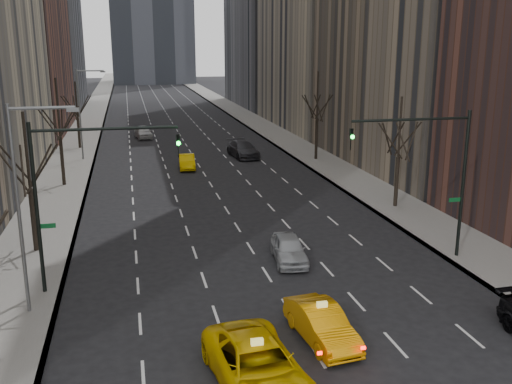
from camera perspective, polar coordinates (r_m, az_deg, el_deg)
sidewalk_left at (r=85.41m, az=-16.51°, el=6.28°), size 4.50×320.00×0.15m
sidewalk_right at (r=87.27m, az=-0.15°, el=7.03°), size 4.50×320.00×0.15m
tree_lw_b at (r=33.81m, az=-21.64°, el=0.29°), size 3.36×3.50×7.82m
tree_lw_c at (r=49.33m, az=-18.98°, el=5.11°), size 3.36×3.50×8.74m
tree_lw_d at (r=67.15m, az=-17.41°, el=7.12°), size 3.36×3.50×7.36m
tree_rw_b at (r=41.62m, az=14.03°, el=3.40°), size 3.36×3.50×7.82m
tree_rw_c at (r=58.00m, az=6.10°, el=7.11°), size 3.36×3.50×8.74m
traffic_mast_left at (r=27.24m, az=-17.80°, el=1.21°), size 6.69×0.39×8.00m
traffic_mast_right at (r=31.30m, az=17.58°, el=2.89°), size 6.69×0.39×8.00m
streetlight_near at (r=25.51m, az=-22.05°, el=0.27°), size 2.83×0.22×9.00m
streetlight_far at (r=59.90m, az=-16.93°, el=8.33°), size 2.83×0.22×9.00m
taxi_suv at (r=20.21m, az=0.17°, el=-17.10°), size 3.36×6.24×1.66m
taxi_sedan at (r=23.27m, az=6.56°, el=-12.96°), size 2.05×4.56×1.45m
silver_sedan_ahead at (r=31.05m, az=3.31°, el=-5.69°), size 2.16×4.36×1.43m
far_taxi at (r=54.50m, az=-6.92°, el=3.03°), size 1.69×4.21×1.36m
far_suv_grey at (r=59.87m, az=-1.32°, el=4.31°), size 2.96×5.96×1.66m
far_car_white at (r=73.54m, az=-11.20°, el=5.91°), size 2.35×4.79×1.57m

